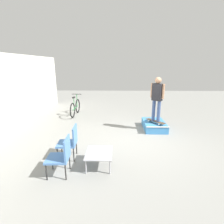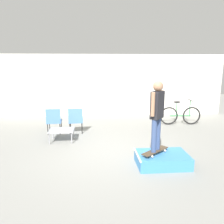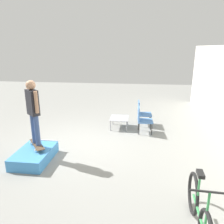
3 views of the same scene
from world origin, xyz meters
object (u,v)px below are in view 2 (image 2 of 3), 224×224
object	(u,v)px
skate_ramp_box	(162,159)
patio_chair_left	(54,120)
skateboard_on_ramp	(155,151)
patio_chair_right	(76,119)
coffee_table	(62,131)
person_skater	(157,111)
bicycle	(180,115)

from	to	relation	value
skate_ramp_box	patio_chair_left	bearing A→B (deg)	137.98
skateboard_on_ramp	patio_chair_right	bearing A→B (deg)	88.95
coffee_table	person_skater	bearing A→B (deg)	-37.74
skate_ramp_box	patio_chair_right	bearing A→B (deg)	129.80
skate_ramp_box	patio_chair_right	world-z (taller)	patio_chair_right
person_skater	skateboard_on_ramp	bearing A→B (deg)	74.27
skate_ramp_box	person_skater	distance (m)	1.29
coffee_table	patio_chair_right	world-z (taller)	patio_chair_right
coffee_table	patio_chair_right	xyz separation A→B (m)	(0.40, 0.85, 0.18)
person_skater	patio_chair_right	world-z (taller)	person_skater
skateboard_on_ramp	skate_ramp_box	bearing A→B (deg)	-39.35
person_skater	coffee_table	distance (m)	3.48
skate_ramp_box	person_skater	size ratio (longest dim) A/B	0.76
skate_ramp_box	coffee_table	distance (m)	3.46
skate_ramp_box	coffee_table	size ratio (longest dim) A/B	1.62
patio_chair_left	bicycle	size ratio (longest dim) A/B	0.55
skateboard_on_ramp	person_skater	distance (m)	1.04
person_skater	bicycle	xyz separation A→B (m)	(2.12, 3.72, -1.02)
skate_ramp_box	coffee_table	xyz separation A→B (m)	(-2.80, 2.03, 0.20)
person_skater	bicycle	bearing A→B (deg)	10.94
coffee_table	bicycle	size ratio (longest dim) A/B	0.47
skateboard_on_ramp	bicycle	distance (m)	4.28
patio_chair_left	bicycle	distance (m)	5.20
patio_chair_right	bicycle	bearing A→B (deg)	-171.78
patio_chair_right	bicycle	distance (m)	4.42
person_skater	patio_chair_left	world-z (taller)	person_skater
coffee_table	patio_chair_left	distance (m)	0.96
skateboard_on_ramp	person_skater	size ratio (longest dim) A/B	0.46
person_skater	patio_chair_left	distance (m)	4.26
person_skater	patio_chair_right	size ratio (longest dim) A/B	1.82
coffee_table	patio_chair_right	bearing A→B (deg)	64.72
skate_ramp_box	skateboard_on_ramp	size ratio (longest dim) A/B	1.64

